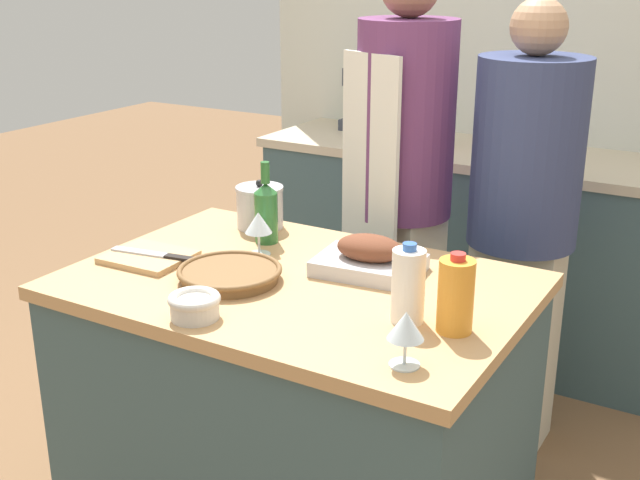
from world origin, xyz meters
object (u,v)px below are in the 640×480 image
juice_jug (456,295)px  wine_glass_left (406,327)px  cutting_board (149,257)px  person_cook_aproned (403,181)px  stock_pot (260,207)px  milk_jug (408,286)px  wine_glass_right (258,224)px  stand_mixer (362,105)px  knife_chef (159,255)px  person_cook_guest (523,214)px  wicker_basket (230,273)px  condiment_bottle_short (442,125)px  mixing_bowl (195,305)px  roasting_pan (369,259)px  wine_bottle_green (266,211)px

juice_jug → wine_glass_left: juice_jug is taller
cutting_board → person_cook_aproned: 0.99m
stock_pot → milk_jug: (0.74, -0.43, 0.02)m
cutting_board → milk_jug: size_ratio=1.20×
wine_glass_right → stand_mixer: 1.64m
wine_glass_left → knife_chef: (-0.91, 0.22, -0.07)m
wine_glass_left → knife_chef: size_ratio=0.44×
stock_pot → person_cook_guest: (0.74, 0.54, -0.05)m
wicker_basket → condiment_bottle_short: bearing=91.5°
mixing_bowl → person_cook_aproned: bearing=88.2°
wine_glass_left → person_cook_guest: size_ratio=0.08×
roasting_pan → stand_mixer: stand_mixer is taller
juice_jug → stand_mixer: 2.13m
stock_pot → person_cook_aproned: (0.31, 0.46, 0.03)m
juice_jug → wicker_basket: bearing=-178.5°
wine_glass_left → stand_mixer: size_ratio=0.44×
cutting_board → juice_jug: juice_jug is taller
knife_chef → stand_mixer: 1.79m
knife_chef → juice_jug: bearing=0.1°
milk_jug → wine_glass_right: (-0.59, 0.21, 0.00)m
roasting_pan → stock_pot: bearing=159.9°
knife_chef → person_cook_aproned: 0.97m
cutting_board → person_cook_guest: person_cook_guest is taller
wine_glass_left → wine_glass_right: (-0.69, 0.42, 0.01)m
stock_pot → mixing_bowl: 0.74m
milk_jug → stand_mixer: (-1.07, 1.77, 0.09)m
roasting_pan → juice_jug: 0.43m
wine_glass_right → juice_jug: bearing=-15.6°
cutting_board → person_cook_aproned: bearing=64.9°
wine_glass_left → person_cook_guest: (-0.10, 1.19, -0.08)m
wicker_basket → roasting_pan: bearing=39.5°
wine_bottle_green → wine_glass_right: wine_bottle_green is taller
cutting_board → wine_bottle_green: (0.21, 0.32, 0.09)m
juice_jug → milk_jug: milk_jug is taller
wine_bottle_green → knife_chef: bearing=-120.1°
wine_glass_right → person_cook_guest: bearing=52.8°
mixing_bowl → condiment_bottle_short: size_ratio=0.63×
knife_chef → roasting_pan: bearing=22.1°
roasting_pan → condiment_bottle_short: size_ratio=1.50×
stock_pot → mixing_bowl: (0.27, -0.69, -0.04)m
person_cook_guest → wine_glass_right: bearing=-127.0°
wine_glass_left → knife_chef: 0.94m
roasting_pan → stock_pot: stock_pot is taller
stand_mixer → condiment_bottle_short: stand_mixer is taller
wine_glass_left → condiment_bottle_short: size_ratio=0.61×
stock_pot → wine_bottle_green: 0.16m
stock_pot → wine_bottle_green: wine_bottle_green is taller
roasting_pan → wine_bottle_green: wine_bottle_green is taller
cutting_board → wine_bottle_green: 0.39m
roasting_pan → juice_jug: (0.35, -0.24, 0.05)m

